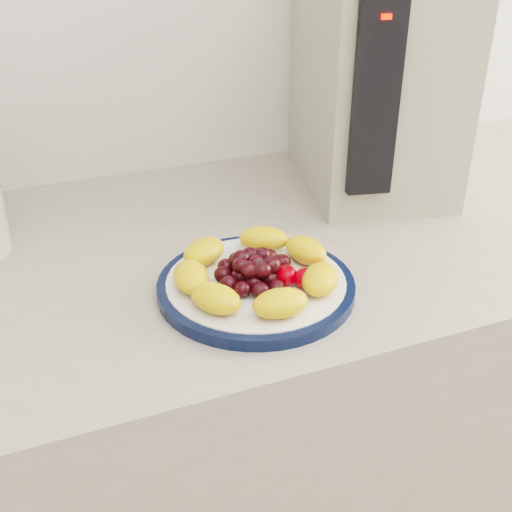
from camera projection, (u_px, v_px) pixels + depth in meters
name	position (u px, v px, depth m)	size (l,w,h in m)	color
counter	(234.00, 468.00, 1.12)	(3.50, 0.60, 0.90)	#AA9D8E
cabinet_face	(235.00, 480.00, 1.13)	(3.48, 0.58, 0.84)	#9D6A52
plate_rim	(256.00, 286.00, 0.78)	(0.24, 0.24, 0.01)	#091532
plate_face	(256.00, 286.00, 0.78)	(0.22, 0.22, 0.02)	white
appliance_body	(376.00, 73.00, 0.99)	(0.21, 0.29, 0.36)	#A3A08B
appliance_panel	(375.00, 98.00, 0.85)	(0.06, 0.02, 0.27)	black
appliance_led	(386.00, 17.00, 0.79)	(0.01, 0.01, 0.01)	#FF0C05
fruit_plate	(258.00, 270.00, 0.76)	(0.21, 0.20, 0.04)	#FFA127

